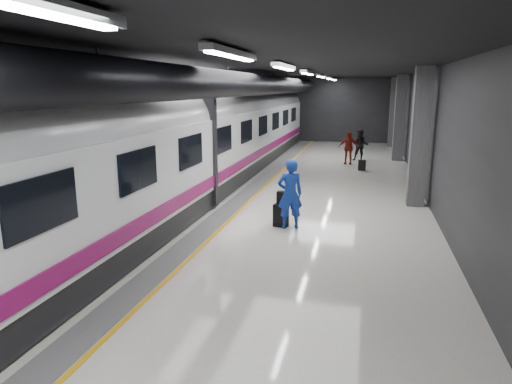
# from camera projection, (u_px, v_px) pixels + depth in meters

# --- Properties ---
(ground) EXTENTS (40.00, 40.00, 0.00)m
(ground) POSITION_uv_depth(u_px,v_px,m) (269.00, 212.00, 14.42)
(ground) COLOR silver
(ground) RESTS_ON ground
(platform_hall) EXTENTS (10.02, 40.02, 4.51)m
(platform_hall) POSITION_uv_depth(u_px,v_px,m) (267.00, 97.00, 14.60)
(platform_hall) COLOR black
(platform_hall) RESTS_ON ground
(train) EXTENTS (3.05, 38.00, 4.05)m
(train) POSITION_uv_depth(u_px,v_px,m) (171.00, 144.00, 14.70)
(train) COLOR black
(train) RESTS_ON ground
(traveler_main) EXTENTS (0.83, 0.69, 1.95)m
(traveler_main) POSITION_uv_depth(u_px,v_px,m) (290.00, 194.00, 12.57)
(traveler_main) COLOR blue
(traveler_main) RESTS_ON ground
(suitcase_main) EXTENTS (0.44, 0.33, 0.64)m
(suitcase_main) POSITION_uv_depth(u_px,v_px,m) (281.00, 215.00, 12.85)
(suitcase_main) COLOR black
(suitcase_main) RESTS_ON ground
(shoulder_bag) EXTENTS (0.31, 0.23, 0.36)m
(shoulder_bag) POSITION_uv_depth(u_px,v_px,m) (282.00, 198.00, 12.74)
(shoulder_bag) COLOR black
(shoulder_bag) RESTS_ON suitcase_main
(traveler_far_a) EXTENTS (0.84, 0.66, 1.71)m
(traveler_far_a) POSITION_uv_depth(u_px,v_px,m) (361.00, 145.00, 24.28)
(traveler_far_a) COLOR black
(traveler_far_a) RESTS_ON ground
(traveler_far_b) EXTENTS (1.00, 0.44, 1.69)m
(traveler_far_b) POSITION_uv_depth(u_px,v_px,m) (348.00, 148.00, 23.33)
(traveler_far_b) COLOR maroon
(traveler_far_b) RESTS_ON ground
(suitcase_far) EXTENTS (0.36, 0.25, 0.50)m
(suitcase_far) POSITION_uv_depth(u_px,v_px,m) (362.00, 165.00, 21.65)
(suitcase_far) COLOR black
(suitcase_far) RESTS_ON ground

